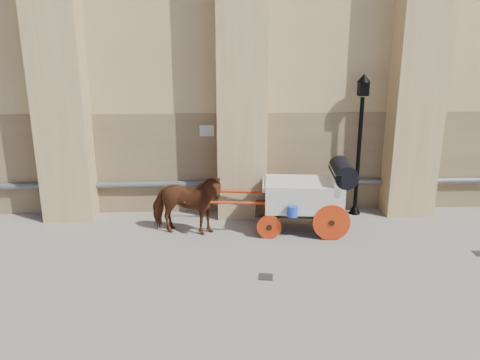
{
  "coord_description": "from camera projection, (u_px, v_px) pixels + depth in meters",
  "views": [
    {
      "loc": [
        -1.66,
        -9.61,
        4.88
      ],
      "look_at": [
        -1.11,
        2.25,
        1.47
      ],
      "focal_mm": 35.0,
      "sensor_mm": 36.0,
      "label": 1
    }
  ],
  "objects": [
    {
      "name": "carriage",
      "position": [
        309.0,
        193.0,
        12.6
      ],
      "size": [
        4.59,
        1.7,
        1.97
      ],
      "rotation": [
        0.0,
        0.0,
        -0.1
      ],
      "color": "black",
      "rests_on": "ground"
    },
    {
      "name": "ground",
      "position": [
        293.0,
        269.0,
        10.64
      ],
      "size": [
        90.0,
        90.0,
        0.0
      ],
      "primitive_type": "plane",
      "color": "slate",
      "rests_on": "ground"
    },
    {
      "name": "drain_grate_near",
      "position": [
        266.0,
        277.0,
        10.25
      ],
      "size": [
        0.37,
        0.37,
        0.01
      ],
      "primitive_type": "cube",
      "rotation": [
        0.0,
        0.0,
        -0.16
      ],
      "color": "black",
      "rests_on": "ground"
    },
    {
      "name": "horse",
      "position": [
        186.0,
        204.0,
        12.38
      ],
      "size": [
        2.14,
        1.27,
        1.69
      ],
      "primitive_type": "imported",
      "rotation": [
        0.0,
        0.0,
        1.38
      ],
      "color": "#5A2D13",
      "rests_on": "ground"
    },
    {
      "name": "street_lamp",
      "position": [
        359.0,
        142.0,
        13.55
      ],
      "size": [
        0.39,
        0.39,
        4.14
      ],
      "color": "black",
      "rests_on": "ground"
    }
  ]
}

